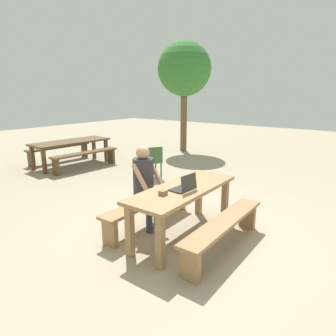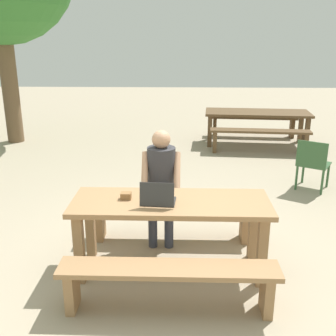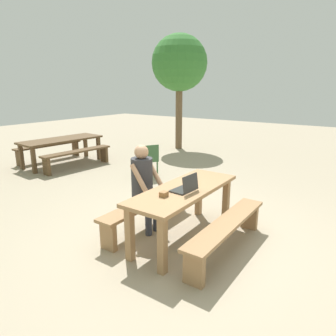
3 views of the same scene
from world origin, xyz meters
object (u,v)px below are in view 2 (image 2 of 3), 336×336
(laptop, at_px, (158,199))
(plastic_chair, at_px, (313,163))
(small_pouch, at_px, (126,196))
(person_seated, at_px, (161,179))
(picnic_table_mid, at_px, (257,116))
(picnic_table_front, at_px, (171,212))

(laptop, xyz_separation_m, plastic_chair, (2.21, 2.40, -0.39))
(small_pouch, xyz_separation_m, person_seated, (0.32, 0.58, -0.03))
(laptop, bearing_deg, small_pouch, -17.55)
(laptop, distance_m, picnic_table_mid, 5.46)
(picnic_table_front, relative_size, picnic_table_mid, 0.85)
(laptop, height_order, picnic_table_mid, laptop)
(picnic_table_mid, bearing_deg, laptop, -105.39)
(small_pouch, height_order, plastic_chair, small_pouch)
(picnic_table_front, xyz_separation_m, person_seated, (-0.12, 0.62, 0.12))
(person_seated, height_order, picnic_table_mid, person_seated)
(plastic_chair, bearing_deg, person_seated, 67.90)
(picnic_table_front, distance_m, laptop, 0.23)
(picnic_table_front, bearing_deg, picnic_table_mid, 71.18)
(person_seated, height_order, plastic_chair, person_seated)
(laptop, distance_m, person_seated, 0.71)
(picnic_table_mid, bearing_deg, person_seated, -108.27)
(picnic_table_front, relative_size, person_seated, 1.47)
(laptop, height_order, person_seated, person_seated)
(laptop, height_order, small_pouch, laptop)
(picnic_table_front, relative_size, plastic_chair, 2.42)
(laptop, bearing_deg, picnic_table_front, -138.28)
(person_seated, bearing_deg, picnic_table_mid, 67.43)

